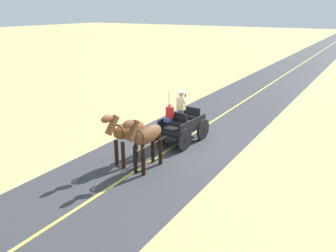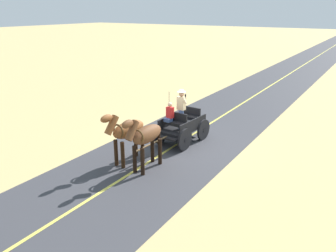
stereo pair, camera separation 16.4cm
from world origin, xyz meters
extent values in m
plane|color=tan|center=(0.00, 0.00, 0.00)|extent=(200.00, 200.00, 0.00)
cube|color=#38383D|center=(0.00, 0.00, 0.00)|extent=(5.44, 160.00, 0.01)
cube|color=#DBCC4C|center=(0.00, 0.00, 0.01)|extent=(0.12, 160.00, 0.00)
cube|color=black|center=(0.00, -0.07, 0.66)|extent=(1.35, 2.28, 0.12)
cube|color=black|center=(-0.57, -0.03, 0.94)|extent=(0.20, 2.09, 0.44)
cube|color=black|center=(0.57, -0.10, 0.94)|extent=(0.20, 2.09, 0.44)
cube|color=black|center=(0.08, 1.15, 0.56)|extent=(1.09, 0.31, 0.08)
cube|color=black|center=(-0.08, -1.26, 0.48)|extent=(0.73, 0.25, 0.06)
cube|color=black|center=(0.04, 0.54, 1.04)|extent=(1.04, 0.43, 0.14)
cube|color=black|center=(0.02, 0.36, 1.26)|extent=(1.02, 0.15, 0.44)
cube|color=black|center=(-0.04, -0.56, 1.04)|extent=(1.04, 0.43, 0.14)
cube|color=black|center=(-0.05, -0.74, 1.26)|extent=(1.02, 0.15, 0.44)
cylinder|color=black|center=(-0.60, 0.75, 0.48)|extent=(0.16, 0.96, 0.96)
cylinder|color=black|center=(-0.60, 0.75, 0.48)|extent=(0.13, 0.22, 0.21)
cylinder|color=black|center=(0.70, 0.66, 0.48)|extent=(0.16, 0.96, 0.96)
cylinder|color=black|center=(0.70, 0.66, 0.48)|extent=(0.13, 0.22, 0.21)
cylinder|color=black|center=(-0.70, -0.79, 0.48)|extent=(0.16, 0.96, 0.96)
cylinder|color=black|center=(-0.70, -0.79, 0.48)|extent=(0.13, 0.22, 0.21)
cylinder|color=black|center=(0.59, -0.88, 0.48)|extent=(0.16, 0.96, 0.96)
cylinder|color=black|center=(0.59, -0.88, 0.48)|extent=(0.13, 0.22, 0.21)
cylinder|color=brown|center=(0.14, 2.13, 0.61)|extent=(0.20, 2.00, 0.07)
cylinder|color=black|center=(0.34, 0.52, 1.74)|extent=(0.02, 0.02, 1.30)
cylinder|color=#384C7F|center=(-0.13, 0.27, 1.17)|extent=(0.22, 0.22, 0.90)
cube|color=tan|center=(-0.13, 0.27, 1.90)|extent=(0.35, 0.24, 0.56)
sphere|color=#9E7051|center=(-0.13, 0.27, 2.30)|extent=(0.22, 0.22, 0.22)
cylinder|color=beige|center=(-0.13, 0.27, 2.40)|extent=(0.36, 0.36, 0.01)
cylinder|color=beige|center=(-0.13, 0.27, 2.45)|extent=(0.20, 0.20, 0.10)
cylinder|color=tan|center=(-0.31, 0.33, 2.08)|extent=(0.27, 0.10, 0.32)
cube|color=black|center=(-0.37, 0.35, 2.28)|extent=(0.02, 0.07, 0.14)
cube|color=#384C7F|center=(0.29, 0.64, 1.18)|extent=(0.30, 0.34, 0.14)
cube|color=red|center=(0.29, 0.52, 1.49)|extent=(0.31, 0.22, 0.48)
sphere|color=tan|center=(0.29, 0.52, 1.84)|extent=(0.20, 0.20, 0.20)
ellipsoid|color=brown|center=(-0.26, 2.96, 1.37)|extent=(0.60, 1.57, 0.64)
cylinder|color=black|center=(-0.43, 3.51, 0.53)|extent=(0.15, 0.15, 1.05)
cylinder|color=black|center=(-0.07, 3.50, 0.53)|extent=(0.15, 0.15, 1.05)
cylinder|color=black|center=(-0.46, 2.42, 0.53)|extent=(0.15, 0.15, 1.05)
cylinder|color=black|center=(-0.09, 2.41, 0.53)|extent=(0.15, 0.15, 1.05)
cylinder|color=brown|center=(-0.24, 3.80, 1.77)|extent=(0.28, 0.65, 0.73)
ellipsoid|color=brown|center=(-0.24, 4.02, 2.07)|extent=(0.23, 0.55, 0.28)
cube|color=black|center=(-0.24, 3.78, 1.81)|extent=(0.07, 0.50, 0.56)
cylinder|color=black|center=(-0.28, 2.22, 1.07)|extent=(0.11, 0.11, 0.70)
torus|color=brown|center=(-0.25, 3.50, 1.45)|extent=(0.55, 0.08, 0.55)
ellipsoid|color=brown|center=(0.66, 2.90, 1.37)|extent=(0.72, 1.61, 0.64)
cylinder|color=black|center=(0.53, 3.46, 0.53)|extent=(0.15, 0.15, 1.05)
cylinder|color=black|center=(0.89, 3.42, 0.53)|extent=(0.15, 0.15, 1.05)
cylinder|color=black|center=(0.42, 2.37, 0.53)|extent=(0.15, 0.15, 1.05)
cylinder|color=black|center=(0.78, 2.33, 0.53)|extent=(0.15, 0.15, 1.05)
cylinder|color=brown|center=(0.74, 3.73, 1.77)|extent=(0.32, 0.67, 0.73)
ellipsoid|color=brown|center=(0.77, 3.95, 2.07)|extent=(0.27, 0.56, 0.28)
cube|color=black|center=(0.74, 3.71, 1.81)|extent=(0.11, 0.51, 0.56)
cylinder|color=black|center=(0.58, 2.16, 1.07)|extent=(0.11, 0.11, 0.70)
torus|color=brown|center=(0.71, 3.44, 1.45)|extent=(0.55, 0.13, 0.55)
camera|label=1|loc=(-6.93, 12.27, 5.73)|focal=35.65mm
camera|label=2|loc=(-7.07, 12.18, 5.73)|focal=35.65mm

